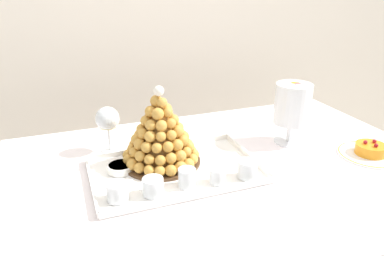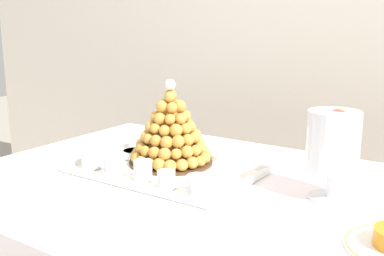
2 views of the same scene
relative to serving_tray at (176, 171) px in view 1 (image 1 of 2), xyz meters
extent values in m
cylinder|color=brown|center=(-0.46, 0.38, -0.39)|extent=(0.04, 0.04, 0.71)
cylinder|color=brown|center=(0.80, 0.38, -0.39)|extent=(0.04, 0.04, 0.71)
cube|color=brown|center=(0.17, -0.02, -0.02)|extent=(1.38, 0.91, 0.02)
cube|color=white|center=(0.17, -0.02, -0.01)|extent=(1.44, 0.97, 0.00)
cube|color=white|center=(0.17, 0.47, -0.17)|extent=(1.44, 0.01, 0.31)
cube|color=white|center=(0.89, -0.02, -0.17)|extent=(0.01, 0.97, 0.31)
cube|color=white|center=(0.00, 0.00, 0.00)|extent=(0.52, 0.34, 0.01)
cube|color=white|center=(0.00, -0.17, 0.01)|extent=(0.52, 0.01, 0.02)
cube|color=white|center=(0.00, 0.17, 0.01)|extent=(0.52, 0.01, 0.02)
cube|color=white|center=(-0.26, 0.00, 0.01)|extent=(0.01, 0.34, 0.02)
cube|color=white|center=(0.26, 0.00, 0.01)|extent=(0.01, 0.34, 0.02)
cylinder|color=white|center=(0.00, 0.00, 0.00)|extent=(0.31, 0.31, 0.00)
cylinder|color=#4C331E|center=(-0.03, 0.07, 0.01)|extent=(0.26, 0.26, 0.01)
cone|color=#B37A32|center=(-0.03, 0.07, 0.12)|extent=(0.18, 0.18, 0.22)
sphere|color=gold|center=(0.08, 0.07, 0.03)|extent=(0.03, 0.03, 0.03)
sphere|color=gold|center=(0.07, 0.10, 0.03)|extent=(0.04, 0.04, 0.04)
sphere|color=gold|center=(0.06, 0.13, 0.03)|extent=(0.04, 0.04, 0.04)
sphere|color=gold|center=(0.04, 0.15, 0.03)|extent=(0.04, 0.04, 0.04)
sphere|color=gold|center=(0.01, 0.17, 0.03)|extent=(0.04, 0.04, 0.04)
sphere|color=gold|center=(-0.03, 0.18, 0.03)|extent=(0.04, 0.04, 0.04)
sphere|color=gold|center=(-0.06, 0.17, 0.03)|extent=(0.04, 0.04, 0.04)
sphere|color=gold|center=(-0.09, 0.15, 0.03)|extent=(0.04, 0.04, 0.04)
sphere|color=gold|center=(-0.11, 0.13, 0.03)|extent=(0.03, 0.03, 0.03)
sphere|color=gold|center=(-0.13, 0.10, 0.03)|extent=(0.04, 0.04, 0.04)
sphere|color=gold|center=(-0.13, 0.07, 0.03)|extent=(0.04, 0.04, 0.04)
sphere|color=gold|center=(-0.13, 0.03, 0.03)|extent=(0.04, 0.04, 0.04)
sphere|color=gold|center=(-0.11, 0.00, 0.03)|extent=(0.03, 0.03, 0.03)
sphere|color=gold|center=(-0.09, -0.02, 0.03)|extent=(0.03, 0.03, 0.03)
sphere|color=gold|center=(-0.06, -0.03, 0.03)|extent=(0.03, 0.03, 0.03)
sphere|color=gold|center=(-0.03, -0.04, 0.03)|extent=(0.04, 0.04, 0.04)
sphere|color=gold|center=(0.01, -0.03, 0.03)|extent=(0.04, 0.04, 0.04)
sphere|color=gold|center=(0.04, -0.02, 0.03)|extent=(0.04, 0.04, 0.04)
sphere|color=gold|center=(0.06, 0.00, 0.03)|extent=(0.04, 0.04, 0.04)
sphere|color=gold|center=(0.07, 0.03, 0.03)|extent=(0.04, 0.04, 0.04)
sphere|color=gold|center=(0.06, 0.10, 0.06)|extent=(0.04, 0.04, 0.04)
sphere|color=gold|center=(0.04, 0.13, 0.06)|extent=(0.04, 0.04, 0.04)
sphere|color=gold|center=(0.01, 0.15, 0.06)|extent=(0.04, 0.04, 0.04)
sphere|color=gold|center=(-0.02, 0.16, 0.06)|extent=(0.04, 0.04, 0.04)
sphere|color=gold|center=(-0.05, 0.16, 0.06)|extent=(0.03, 0.03, 0.03)
sphere|color=gold|center=(-0.08, 0.14, 0.06)|extent=(0.03, 0.03, 0.03)
sphere|color=gold|center=(-0.10, 0.12, 0.06)|extent=(0.04, 0.04, 0.04)
sphere|color=gold|center=(-0.12, 0.09, 0.06)|extent=(0.03, 0.03, 0.03)
sphere|color=gold|center=(-0.12, 0.05, 0.06)|extent=(0.03, 0.03, 0.03)
sphere|color=gold|center=(-0.11, 0.02, 0.06)|extent=(0.03, 0.03, 0.03)
sphere|color=gold|center=(-0.08, 0.00, 0.06)|extent=(0.03, 0.03, 0.03)
sphere|color=gold|center=(-0.05, -0.02, 0.06)|extent=(0.03, 0.03, 0.03)
sphere|color=gold|center=(-0.02, -0.02, 0.06)|extent=(0.04, 0.04, 0.04)
sphere|color=gold|center=(0.01, -0.01, 0.06)|extent=(0.04, 0.04, 0.04)
sphere|color=gold|center=(0.04, 0.01, 0.06)|extent=(0.03, 0.03, 0.03)
sphere|color=gold|center=(0.06, 0.03, 0.06)|extent=(0.04, 0.04, 0.04)
sphere|color=gold|center=(0.06, 0.07, 0.06)|extent=(0.03, 0.03, 0.03)
sphere|color=gold|center=(0.03, 0.12, 0.09)|extent=(0.04, 0.04, 0.04)
sphere|color=gold|center=(0.00, 0.14, 0.09)|extent=(0.03, 0.03, 0.03)
sphere|color=gold|center=(-0.03, 0.14, 0.09)|extent=(0.04, 0.04, 0.04)
sphere|color=gold|center=(-0.06, 0.14, 0.09)|extent=(0.03, 0.03, 0.03)
sphere|color=gold|center=(-0.09, 0.11, 0.09)|extent=(0.03, 0.03, 0.03)
sphere|color=gold|center=(-0.10, 0.08, 0.09)|extent=(0.04, 0.04, 0.04)
sphere|color=gold|center=(-0.10, 0.05, 0.09)|extent=(0.04, 0.04, 0.04)
sphere|color=gold|center=(-0.09, 0.02, 0.09)|extent=(0.04, 0.04, 0.04)
sphere|color=gold|center=(-0.06, 0.00, 0.09)|extent=(0.03, 0.03, 0.03)
sphere|color=gold|center=(-0.03, -0.01, 0.09)|extent=(0.03, 0.03, 0.03)
sphere|color=gold|center=(0.01, 0.00, 0.09)|extent=(0.04, 0.04, 0.04)
sphere|color=gold|center=(0.03, 0.02, 0.09)|extent=(0.04, 0.04, 0.04)
sphere|color=gold|center=(0.05, 0.05, 0.09)|extent=(0.04, 0.04, 0.04)
sphere|color=gold|center=(0.05, 0.09, 0.09)|extent=(0.03, 0.03, 0.03)
sphere|color=gold|center=(0.00, 0.12, 0.12)|extent=(0.04, 0.04, 0.04)
sphere|color=gold|center=(-0.03, 0.13, 0.12)|extent=(0.04, 0.04, 0.04)
sphere|color=gold|center=(-0.06, 0.12, 0.12)|extent=(0.04, 0.04, 0.04)
sphere|color=gold|center=(-0.08, 0.09, 0.12)|extent=(0.03, 0.03, 0.03)
sphere|color=gold|center=(-0.09, 0.06, 0.12)|extent=(0.03, 0.03, 0.03)
sphere|color=gold|center=(-0.07, 0.03, 0.12)|extent=(0.04, 0.04, 0.04)
sphere|color=gold|center=(-0.04, 0.01, 0.12)|extent=(0.03, 0.03, 0.03)
sphere|color=gold|center=(-0.01, 0.01, 0.12)|extent=(0.03, 0.03, 0.03)
sphere|color=gold|center=(0.02, 0.03, 0.12)|extent=(0.04, 0.04, 0.04)
sphere|color=gold|center=(0.03, 0.06, 0.12)|extent=(0.03, 0.03, 0.03)
sphere|color=gold|center=(0.03, 0.10, 0.12)|extent=(0.04, 0.04, 0.04)
sphere|color=gold|center=(-0.02, 0.11, 0.15)|extent=(0.04, 0.04, 0.04)
sphere|color=gold|center=(-0.05, 0.10, 0.15)|extent=(0.03, 0.03, 0.03)
sphere|color=gold|center=(-0.07, 0.08, 0.15)|extent=(0.04, 0.04, 0.04)
sphere|color=gold|center=(-0.06, 0.04, 0.15)|extent=(0.04, 0.04, 0.04)
sphere|color=gold|center=(-0.03, 0.02, 0.15)|extent=(0.04, 0.04, 0.04)
sphere|color=gold|center=(0.00, 0.03, 0.15)|extent=(0.03, 0.03, 0.03)
sphere|color=gold|center=(0.02, 0.06, 0.15)|extent=(0.04, 0.04, 0.04)
sphere|color=gold|center=(0.01, 0.09, 0.15)|extent=(0.04, 0.04, 0.04)
sphere|color=gold|center=(-0.03, 0.10, 0.18)|extent=(0.03, 0.03, 0.03)
sphere|color=gold|center=(-0.06, 0.07, 0.18)|extent=(0.04, 0.04, 0.04)
sphere|color=gold|center=(-0.04, 0.04, 0.18)|extent=(0.04, 0.04, 0.04)
sphere|color=gold|center=(-0.01, 0.05, 0.18)|extent=(0.03, 0.03, 0.03)
sphere|color=gold|center=(0.00, 0.08, 0.18)|extent=(0.04, 0.04, 0.04)
sphere|color=gold|center=(-0.03, 0.08, 0.21)|extent=(0.04, 0.04, 0.04)
sphere|color=gold|center=(-0.02, 0.06, 0.21)|extent=(0.03, 0.03, 0.03)
sphere|color=white|center=(-0.03, 0.07, 0.25)|extent=(0.03, 0.03, 0.03)
cylinder|color=silver|center=(-0.20, -0.10, 0.03)|extent=(0.06, 0.06, 0.05)
cylinder|color=gold|center=(-0.20, -0.10, 0.01)|extent=(0.05, 0.05, 0.02)
cylinder|color=#EAC166|center=(-0.20, -0.10, 0.03)|extent=(0.05, 0.05, 0.02)
sphere|color=brown|center=(-0.20, -0.10, 0.04)|extent=(0.02, 0.02, 0.02)
cylinder|color=silver|center=(-0.10, -0.11, 0.03)|extent=(0.06, 0.06, 0.05)
cylinder|color=gold|center=(-0.10, -0.11, 0.01)|extent=(0.05, 0.05, 0.02)
cylinder|color=#EAC166|center=(-0.10, -0.11, 0.03)|extent=(0.05, 0.05, 0.02)
sphere|color=brown|center=(-0.10, -0.12, 0.04)|extent=(0.02, 0.02, 0.02)
cylinder|color=silver|center=(0.00, -0.10, 0.03)|extent=(0.05, 0.05, 0.06)
cylinder|color=brown|center=(0.00, -0.10, 0.01)|extent=(0.05, 0.05, 0.02)
cylinder|color=#8C603D|center=(0.00, -0.10, 0.04)|extent=(0.05, 0.05, 0.02)
sphere|color=brown|center=(0.00, -0.10, 0.05)|extent=(0.01, 0.01, 0.01)
cylinder|color=silver|center=(0.09, -0.12, 0.03)|extent=(0.05, 0.05, 0.05)
cylinder|color=#F4EAC6|center=(0.09, -0.12, 0.01)|extent=(0.04, 0.04, 0.02)
cylinder|color=white|center=(0.09, -0.12, 0.03)|extent=(0.04, 0.04, 0.01)
sphere|color=brown|center=(0.09, -0.12, 0.04)|extent=(0.01, 0.01, 0.01)
cylinder|color=silver|center=(0.19, -0.11, 0.03)|extent=(0.06, 0.06, 0.05)
cylinder|color=brown|center=(0.19, -0.11, 0.01)|extent=(0.05, 0.05, 0.02)
cylinder|color=#8C603D|center=(0.19, -0.11, 0.03)|extent=(0.05, 0.05, 0.02)
sphere|color=brown|center=(0.19, -0.12, 0.04)|extent=(0.02, 0.02, 0.02)
cylinder|color=white|center=(-0.16, 0.06, 0.01)|extent=(0.08, 0.08, 0.02)
cylinder|color=#F2CC59|center=(-0.16, 0.06, 0.02)|extent=(0.07, 0.07, 0.00)
cylinder|color=white|center=(0.47, 0.07, 0.00)|extent=(0.11, 0.11, 0.01)
cylinder|color=white|center=(0.47, 0.07, 0.04)|extent=(0.02, 0.02, 0.07)
cylinder|color=white|center=(0.47, 0.07, 0.15)|extent=(0.13, 0.13, 0.15)
cylinder|color=#E54C47|center=(0.49, 0.07, 0.09)|extent=(0.06, 0.05, 0.07)
cylinder|color=#F9A54C|center=(0.46, 0.10, 0.09)|extent=(0.06, 0.05, 0.05)
cylinder|color=#D199D8|center=(0.45, 0.04, 0.09)|extent=(0.06, 0.05, 0.06)
cylinder|color=#72B2E0|center=(0.48, 0.08, 0.11)|extent=(0.06, 0.04, 0.06)
cylinder|color=pink|center=(0.46, 0.08, 0.11)|extent=(0.05, 0.05, 0.02)
cylinder|color=#F9A54C|center=(0.44, 0.05, 0.11)|extent=(0.06, 0.05, 0.04)
cylinder|color=pink|center=(0.48, 0.06, 0.11)|extent=(0.05, 0.05, 0.03)
cylinder|color=brown|center=(0.48, 0.10, 0.14)|extent=(0.06, 0.05, 0.05)
cylinder|color=pink|center=(0.45, 0.08, 0.14)|extent=(0.07, 0.05, 0.07)
cylinder|color=pink|center=(0.47, 0.05, 0.14)|extent=(0.05, 0.05, 0.04)
cylinder|color=pink|center=(0.49, 0.06, 0.14)|extent=(0.06, 0.05, 0.06)
cylinder|color=pink|center=(0.46, 0.10, 0.16)|extent=(0.05, 0.05, 0.03)
cylinder|color=#F9A54C|center=(0.45, 0.06, 0.16)|extent=(0.06, 0.05, 0.05)
cylinder|color=pink|center=(0.47, 0.04, 0.16)|extent=(0.05, 0.05, 0.02)
cylinder|color=#E54C47|center=(0.49, 0.08, 0.16)|extent=(0.06, 0.05, 0.05)
cylinder|color=#9ED860|center=(0.45, 0.10, 0.18)|extent=(0.05, 0.05, 0.04)
cylinder|color=#9ED860|center=(0.46, 0.06, 0.18)|extent=(0.05, 0.05, 0.05)
cylinder|color=#F9A54C|center=(0.48, 0.06, 0.18)|extent=(0.06, 0.05, 0.06)
cylinder|color=#72B2E0|center=(0.48, 0.08, 0.18)|extent=(0.05, 0.05, 0.04)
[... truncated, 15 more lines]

